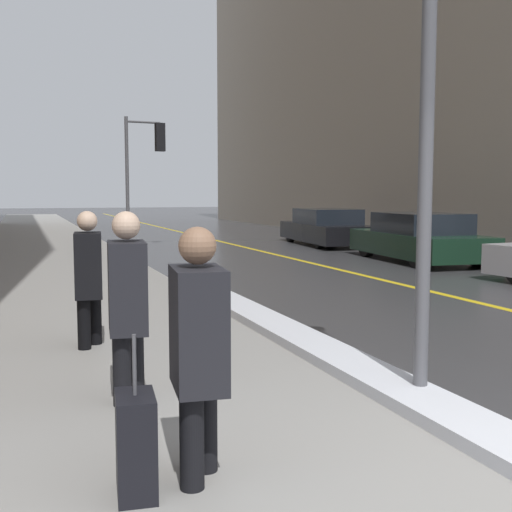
% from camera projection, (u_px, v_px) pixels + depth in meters
% --- Properties ---
extents(sidewalk_slab, '(4.00, 80.00, 0.01)m').
position_uv_depth(sidewalk_slab, '(56.00, 260.00, 16.92)').
color(sidewalk_slab, gray).
rests_on(sidewalk_slab, ground).
extents(road_centre_stripe, '(0.16, 80.00, 0.00)m').
position_uv_depth(road_centre_stripe, '(268.00, 253.00, 18.98)').
color(road_centre_stripe, gold).
rests_on(road_centre_stripe, ground).
extents(snow_bank_curb, '(0.54, 9.72, 0.12)m').
position_uv_depth(snow_bank_curb, '(288.00, 333.00, 7.76)').
color(snow_bank_curb, silver).
rests_on(snow_bank_curb, ground).
extents(building_facade_right, '(6.00, 36.00, 17.85)m').
position_uv_depth(building_facade_right, '(403.00, 27.00, 27.74)').
color(building_facade_right, gray).
rests_on(building_facade_right, ground).
extents(lamp_post, '(0.28, 0.28, 4.42)m').
position_uv_depth(lamp_post, '(428.00, 77.00, 5.20)').
color(lamp_post, '#515156').
rests_on(lamp_post, ground).
extents(traffic_light_near, '(1.31, 0.39, 4.15)m').
position_uv_depth(traffic_light_near, '(147.00, 154.00, 20.47)').
color(traffic_light_near, '#515156').
rests_on(traffic_light_near, ground).
extents(pedestrian_in_glasses, '(0.35, 0.73, 1.55)m').
position_uv_depth(pedestrian_in_glasses, '(198.00, 342.00, 3.82)').
color(pedestrian_in_glasses, black).
rests_on(pedestrian_in_glasses, ground).
extents(pedestrian_nearside, '(0.36, 0.55, 1.60)m').
position_uv_depth(pedestrian_nearside, '(127.00, 297.00, 5.29)').
color(pedestrian_nearside, black).
rests_on(pedestrian_nearside, ground).
extents(pedestrian_trailing, '(0.35, 0.73, 1.55)m').
position_uv_depth(pedestrian_trailing, '(88.00, 272.00, 7.20)').
color(pedestrian_trailing, black).
rests_on(pedestrian_trailing, ground).
extents(parked_car_dark_green, '(2.26, 4.76, 1.25)m').
position_uv_depth(parked_car_dark_green, '(419.00, 238.00, 16.54)').
color(parked_car_dark_green, black).
rests_on(parked_car_dark_green, ground).
extents(parked_car_black, '(2.31, 5.06, 1.23)m').
position_uv_depth(parked_car_black, '(326.00, 228.00, 21.90)').
color(parked_car_black, black).
rests_on(parked_car_black, ground).
extents(rolling_suitcase, '(0.26, 0.38, 0.95)m').
position_uv_depth(rolling_suitcase, '(136.00, 446.00, 3.66)').
color(rolling_suitcase, black).
rests_on(rolling_suitcase, ground).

